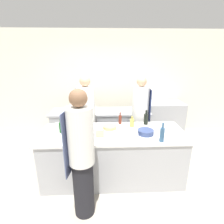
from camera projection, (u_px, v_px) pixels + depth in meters
The scene contains 19 objects.
ground_plane at pixel (113, 176), 3.26m from camera, with size 16.00×16.00×0.00m, color #A89E8E.
wall_back at pixel (109, 84), 4.85m from camera, with size 8.00×0.06×2.80m.
prep_counter at pixel (113, 155), 3.12m from camera, with size 2.47×0.92×0.89m.
pass_counter at pixel (101, 128), 4.27m from camera, with size 2.33×0.66×0.89m.
oven_range at pixel (164, 119), 4.81m from camera, with size 0.93×0.70×0.95m.
chef_at_prep_near at pixel (82, 157), 2.24m from camera, with size 0.36×0.35×1.78m.
chef_at_stove at pixel (140, 118), 3.73m from camera, with size 0.37×0.35×1.75m.
chef_at_pass_far at pixel (87, 120), 3.55m from camera, with size 0.39×0.37×1.78m.
bottle_olive_oil at pixel (120, 119), 3.32m from camera, with size 0.06×0.06×0.23m.
bottle_vinegar at pixel (132, 123), 3.19m from camera, with size 0.08×0.08×0.20m.
bottle_wine at pixel (94, 136), 2.64m from camera, with size 0.06×0.06×0.22m.
bottle_cooking_oil at pixel (61, 127), 2.94m from camera, with size 0.08×0.08×0.24m.
bottle_sauce at pixel (162, 134), 2.62m from camera, with size 0.07×0.07×0.31m.
bottle_water at pixel (146, 119), 3.30m from camera, with size 0.08×0.08×0.28m.
bowl_mixing_large at pixel (146, 132), 2.90m from camera, with size 0.27×0.27×0.08m.
bowl_prep_small at pixel (110, 127), 3.13m from camera, with size 0.25×0.25×0.05m.
bowl_ceramic_blue at pixel (59, 126), 3.17m from camera, with size 0.17×0.17×0.07m.
bowl_wooden_salad at pixel (130, 135), 2.78m from camera, with size 0.25×0.25×0.06m.
cutting_board at pixel (91, 134), 2.91m from camera, with size 0.43×0.25×0.01m.
Camera 1 is at (-0.13, -2.73, 2.14)m, focal length 28.00 mm.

